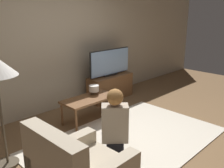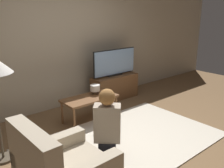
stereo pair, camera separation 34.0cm
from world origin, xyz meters
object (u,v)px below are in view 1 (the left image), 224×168
tv (110,62)px  coffee_table (89,100)px  table_lamp (94,89)px  person_kneeling (115,125)px

tv → coffee_table: 1.30m
tv → coffee_table: tv is taller
coffee_table → table_lamp: size_ratio=5.44×
person_kneeling → table_lamp: size_ratio=5.34×
person_kneeling → table_lamp: (0.72, 1.23, 0.04)m
tv → person_kneeling: size_ratio=1.17×
coffee_table → person_kneeling: bearing=-115.2°
tv → person_kneeling: bearing=-133.3°
coffee_table → tv: bearing=28.0°
coffee_table → person_kneeling: size_ratio=1.02×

